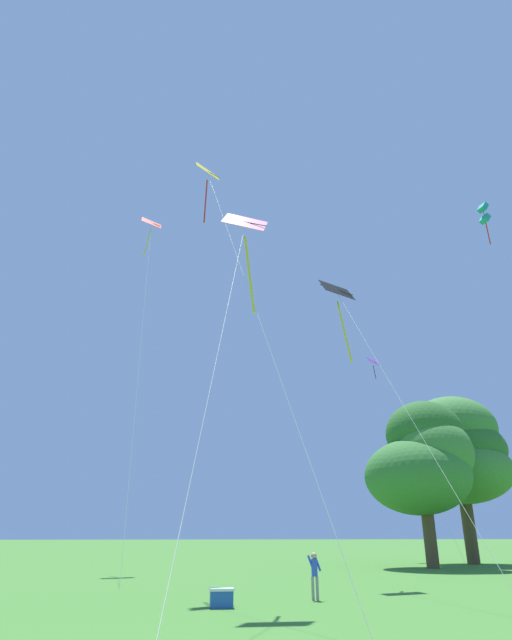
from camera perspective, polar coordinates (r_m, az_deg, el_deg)
The scene contains 10 objects.
kite_red_high at distance 36.73m, azimuth -11.28°, elevation 8.77°, with size 1.79×12.53×22.06m.
kite_purple_streamer at distance 43.76m, azimuth 12.86°, elevation -5.54°, with size 3.64×5.44×15.01m.
kite_black_large at distance 24.09m, azimuth 9.07°, elevation 1.38°, with size 1.57×10.38×12.67m.
kite_pink_low at distance 18.44m, azimuth -1.09°, elevation 8.27°, with size 2.91×9.67×12.54m.
kite_teal_box at distance 44.19m, azimuth 23.22°, elevation 10.24°, with size 1.83×7.61×24.94m.
kite_yellow_diamond at distance 25.00m, azimuth -4.99°, elevation 14.03°, with size 3.28×12.03×18.09m.
person_child_small at distance 16.48m, azimuth 6.26°, elevation -25.10°, with size 0.39×0.16×1.21m.
tree_left_oak at distance 32.74m, azimuth 17.44°, elevation -14.05°, with size 6.09×5.86×9.03m.
tree_right_cluster at distance 37.92m, azimuth 20.67°, elevation -13.02°, with size 6.36×6.77×10.28m.
picnic_cooler at distance 14.89m, azimuth -3.71°, elevation -27.48°, with size 0.60×0.40×0.44m.
Camera 1 is at (0.49, -5.89, 1.68)m, focal length 29.99 mm.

